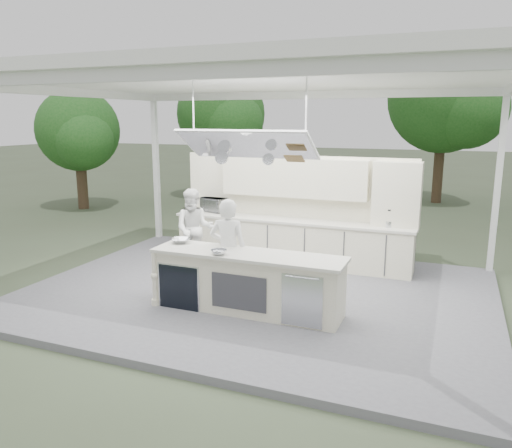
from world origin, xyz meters
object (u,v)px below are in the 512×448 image
at_px(back_counter, 291,241).
at_px(head_chef, 228,250).
at_px(demo_island, 246,282).
at_px(sous_chef, 194,229).

height_order(back_counter, head_chef, head_chef).
bearing_deg(demo_island, back_counter, 93.63).
bearing_deg(sous_chef, head_chef, -66.91).
relative_size(head_chef, sous_chef, 1.06).
bearing_deg(back_counter, demo_island, -86.37).
bearing_deg(back_counter, head_chef, -96.38).
distance_m(demo_island, head_chef, 0.68).
relative_size(demo_island, head_chef, 1.79).
bearing_deg(demo_island, head_chef, 145.47).
relative_size(demo_island, back_counter, 0.61).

